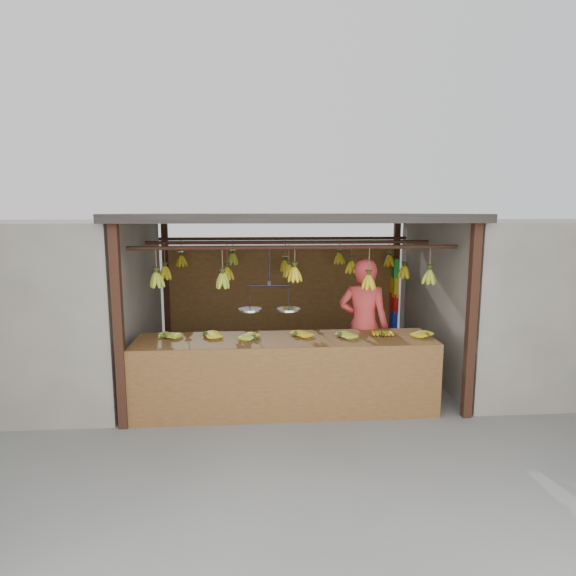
{
  "coord_description": "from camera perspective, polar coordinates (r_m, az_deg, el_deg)",
  "views": [
    {
      "loc": [
        -0.52,
        -6.77,
        2.42
      ],
      "look_at": [
        0.0,
        0.3,
        1.3
      ],
      "focal_mm": 30.0,
      "sensor_mm": 36.0,
      "label": 1
    }
  ],
  "objects": [
    {
      "name": "balance_scale",
      "position": [
        5.88,
        -2.23,
        -2.2
      ],
      "size": [
        0.75,
        0.3,
        0.77
      ],
      "color": "black",
      "rests_on": "ground"
    },
    {
      "name": "vendor",
      "position": [
        6.52,
        8.94,
        -4.48
      ],
      "size": [
        0.79,
        0.67,
        1.83
      ],
      "primitive_type": "imported",
      "rotation": [
        0.0,
        0.0,
        2.74
      ],
      "color": "#BF3333",
      "rests_on": "ground"
    },
    {
      "name": "counter",
      "position": [
        5.81,
        -0.18,
        -8.13
      ],
      "size": [
        3.7,
        0.83,
        0.96
      ],
      "color": "brown",
      "rests_on": "ground"
    },
    {
      "name": "neighbor_left",
      "position": [
        7.54,
        -28.25,
        -1.79
      ],
      "size": [
        3.0,
        3.0,
        2.3
      ],
      "primitive_type": "cube",
      "color": "slate",
      "rests_on": "ground"
    },
    {
      "name": "bag_bundles",
      "position": [
        8.6,
        12.47,
        -0.76
      ],
      "size": [
        0.08,
        0.26,
        1.24
      ],
      "color": "#199926",
      "rests_on": "ground"
    },
    {
      "name": "ground",
      "position": [
        7.21,
        0.18,
        -10.64
      ],
      "size": [
        80.0,
        80.0,
        0.0
      ],
      "primitive_type": "plane",
      "color": "#5B5B57"
    },
    {
      "name": "neighbor_right",
      "position": [
        8.03,
        26.76,
        -1.1
      ],
      "size": [
        3.0,
        3.0,
        2.3
      ],
      "primitive_type": "cube",
      "color": "slate",
      "rests_on": "ground"
    },
    {
      "name": "stall",
      "position": [
        7.13,
        -0.02,
        5.37
      ],
      "size": [
        4.3,
        3.3,
        2.4
      ],
      "color": "black",
      "rests_on": "ground"
    },
    {
      "name": "hanging_bananas",
      "position": [
        6.82,
        0.21,
        2.19
      ],
      "size": [
        3.61,
        2.17,
        0.39
      ],
      "color": "#92A523",
      "rests_on": "ground"
    }
  ]
}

